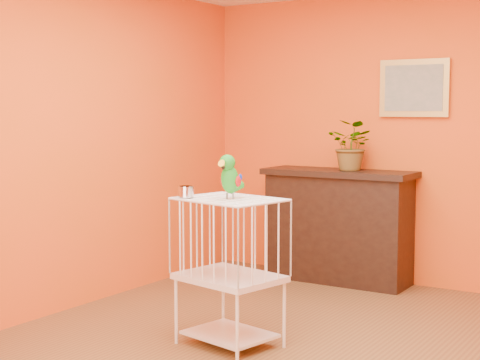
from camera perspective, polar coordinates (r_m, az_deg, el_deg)
The scene contains 8 objects.
ground at distance 4.84m, azimuth 4.07°, elevation -13.36°, with size 4.50×4.50×0.00m, color brown.
room_shell at distance 4.58m, azimuth 4.20°, elevation 5.73°, with size 4.50×4.50×4.50m.
console_cabinet at distance 6.74m, azimuth 7.60°, elevation -3.54°, with size 1.38×0.49×1.02m.
potted_plant at distance 6.61m, azimuth 8.69°, elevation 2.24°, with size 0.40×0.45×0.35m, color #26722D.
framed_picture at distance 6.63m, azimuth 13.35°, elevation 6.95°, with size 0.62×0.04×0.50m.
birdcage at distance 4.87m, azimuth -0.81°, elevation -6.99°, with size 0.72×0.61×0.98m.
feed_cup at distance 4.84m, azimuth -4.22°, elevation -0.90°, with size 0.10×0.10×0.07m, color silver.
parrot at distance 4.75m, azimuth -0.80°, elevation 0.30°, with size 0.14×0.26×0.29m.
Camera 1 is at (2.16, -4.04, 1.56)m, focal length 55.00 mm.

